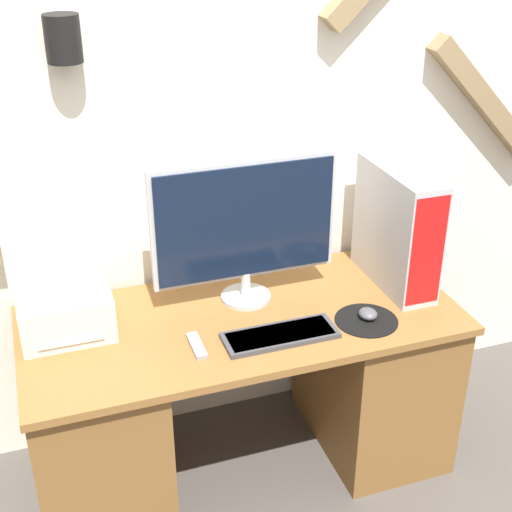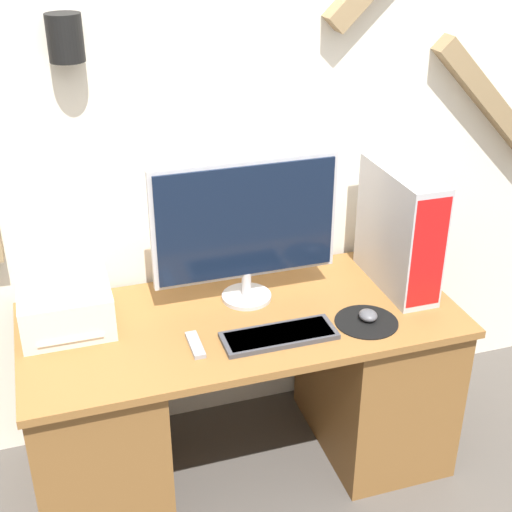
{
  "view_description": "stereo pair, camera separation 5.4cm",
  "coord_description": "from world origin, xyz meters",
  "px_view_note": "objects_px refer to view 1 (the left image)",
  "views": [
    {
      "loc": [
        -0.67,
        -1.76,
        2.13
      ],
      "look_at": [
        0.05,
        0.36,
        0.96
      ],
      "focal_mm": 50.0,
      "sensor_mm": 36.0,
      "label": 1
    },
    {
      "loc": [
        -0.62,
        -1.78,
        2.13
      ],
      "look_at": [
        0.05,
        0.36,
        0.96
      ],
      "focal_mm": 50.0,
      "sensor_mm": 36.0,
      "label": 2
    }
  ],
  "objects_px": {
    "mouse": "(368,314)",
    "remote_control": "(197,346)",
    "keyboard": "(280,335)",
    "computer_tower": "(398,228)",
    "monitor": "(245,225)",
    "printer": "(65,310)"
  },
  "relations": [
    {
      "from": "keyboard",
      "to": "printer",
      "type": "bearing_deg",
      "value": 156.87
    },
    {
      "from": "remote_control",
      "to": "printer",
      "type": "bearing_deg",
      "value": 147.15
    },
    {
      "from": "monitor",
      "to": "printer",
      "type": "xyz_separation_m",
      "value": [
        -0.67,
        0.0,
        -0.23
      ]
    },
    {
      "from": "monitor",
      "to": "keyboard",
      "type": "xyz_separation_m",
      "value": [
        0.03,
        -0.3,
        -0.3
      ]
    },
    {
      "from": "remote_control",
      "to": "monitor",
      "type": "bearing_deg",
      "value": 44.75
    },
    {
      "from": "computer_tower",
      "to": "mouse",
      "type": "bearing_deg",
      "value": -135.13
    },
    {
      "from": "printer",
      "to": "remote_control",
      "type": "xyz_separation_m",
      "value": [
        0.41,
        -0.26,
        -0.07
      ]
    },
    {
      "from": "keyboard",
      "to": "mouse",
      "type": "distance_m",
      "value": 0.35
    },
    {
      "from": "monitor",
      "to": "mouse",
      "type": "height_order",
      "value": "monitor"
    },
    {
      "from": "printer",
      "to": "keyboard",
      "type": "bearing_deg",
      "value": -23.13
    },
    {
      "from": "monitor",
      "to": "mouse",
      "type": "bearing_deg",
      "value": -37.41
    },
    {
      "from": "computer_tower",
      "to": "keyboard",
      "type": "bearing_deg",
      "value": -158.1
    },
    {
      "from": "computer_tower",
      "to": "printer",
      "type": "height_order",
      "value": "computer_tower"
    },
    {
      "from": "printer",
      "to": "remote_control",
      "type": "height_order",
      "value": "printer"
    },
    {
      "from": "keyboard",
      "to": "remote_control",
      "type": "xyz_separation_m",
      "value": [
        -0.29,
        0.04,
        -0.0
      ]
    },
    {
      "from": "monitor",
      "to": "remote_control",
      "type": "xyz_separation_m",
      "value": [
        -0.26,
        -0.26,
        -0.3
      ]
    },
    {
      "from": "monitor",
      "to": "mouse",
      "type": "xyz_separation_m",
      "value": [
        0.38,
        -0.29,
        -0.29
      ]
    },
    {
      "from": "mouse",
      "to": "remote_control",
      "type": "xyz_separation_m",
      "value": [
        -0.64,
        0.03,
        -0.01
      ]
    },
    {
      "from": "computer_tower",
      "to": "remote_control",
      "type": "height_order",
      "value": "computer_tower"
    },
    {
      "from": "keyboard",
      "to": "computer_tower",
      "type": "bearing_deg",
      "value": 21.9
    },
    {
      "from": "monitor",
      "to": "keyboard",
      "type": "height_order",
      "value": "monitor"
    },
    {
      "from": "mouse",
      "to": "computer_tower",
      "type": "height_order",
      "value": "computer_tower"
    }
  ]
}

